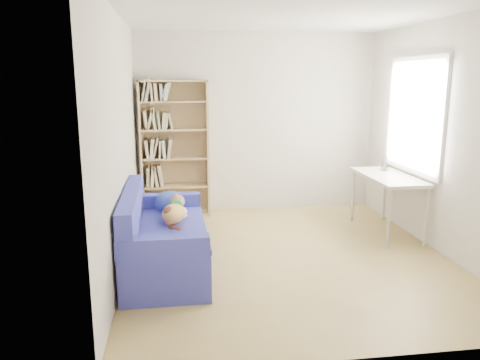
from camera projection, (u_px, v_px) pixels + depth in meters
name	position (u px, v px, depth m)	size (l,w,h in m)	color
ground	(287.00, 256.00, 5.23)	(4.00, 4.00, 0.00)	#9C8246
room_shell	(298.00, 108.00, 4.93)	(3.54, 4.04, 2.62)	silver
sofa	(162.00, 239.00, 4.82)	(0.83, 1.71, 0.84)	navy
bookshelf	(175.00, 154.00, 6.66)	(0.96, 0.30, 1.93)	tan
desk	(388.00, 181.00, 5.90)	(0.56, 1.22, 0.75)	silver
pen_cup	(385.00, 166.00, 6.18)	(0.09, 0.09, 0.18)	white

